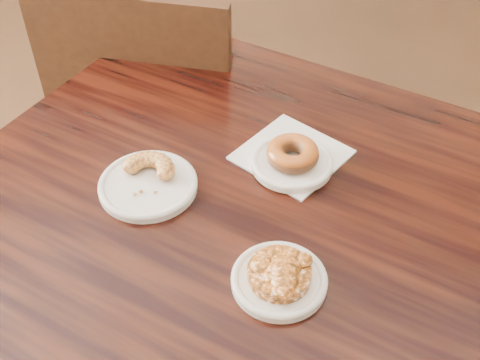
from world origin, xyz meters
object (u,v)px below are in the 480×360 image
(cafe_table, at_px, (229,339))
(chair_far, at_px, (168,109))
(cruller_fragment, at_px, (147,177))
(glazed_donut, at_px, (293,154))
(apple_fritter, at_px, (280,272))

(cafe_table, distance_m, chair_far, 0.73)
(cafe_table, xyz_separation_m, cruller_fragment, (-0.15, 0.03, 0.40))
(glazed_donut, bearing_deg, cruller_fragment, -153.23)
(chair_far, distance_m, apple_fritter, 0.94)
(cafe_table, xyz_separation_m, chair_far, (-0.36, 0.63, 0.08))
(chair_far, xyz_separation_m, glazed_donut, (0.44, -0.48, 0.33))
(apple_fritter, bearing_deg, cafe_table, 135.65)
(chair_far, bearing_deg, cafe_table, 116.41)
(cafe_table, bearing_deg, glazed_donut, 76.41)
(chair_far, height_order, cruller_fragment, chair_far)
(apple_fritter, bearing_deg, glazed_donut, 97.18)
(glazed_donut, xyz_separation_m, cruller_fragment, (-0.23, -0.12, -0.01))
(cafe_table, distance_m, glazed_donut, 0.44)
(chair_far, distance_m, glazed_donut, 0.73)
(glazed_donut, distance_m, apple_fritter, 0.26)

